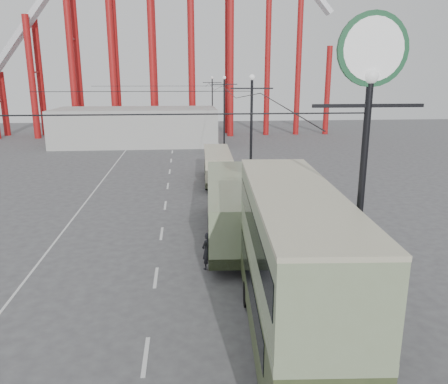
{
  "coord_description": "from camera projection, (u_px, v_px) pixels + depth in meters",
  "views": [
    {
      "loc": [
        0.43,
        -14.95,
        9.05
      ],
      "look_at": [
        2.59,
        8.05,
        3.0
      ],
      "focal_mm": 35.0,
      "sensor_mm": 36.0,
      "label": 1
    }
  ],
  "objects": [
    {
      "name": "lamp_post_distant",
      "position": [
        212.0,
        104.0,
        75.69
      ],
      "size": [
        3.2,
        0.44,
        9.32
      ],
      "color": "black",
      "rests_on": "ground"
    },
    {
      "name": "road_markings",
      "position": [
        169.0,
        192.0,
        35.55
      ],
      "size": [
        12.52,
        120.0,
        0.01
      ],
      "color": "silver",
      "rests_on": "ground"
    },
    {
      "name": "fairground_shed",
      "position": [
        137.0,
        127.0,
        60.75
      ],
      "size": [
        22.0,
        10.0,
        5.0
      ],
      "primitive_type": "cube",
      "color": "#AAAAA5",
      "rests_on": "ground"
    },
    {
      "name": "ground",
      "position": [
        176.0,
        323.0,
        16.65
      ],
      "size": [
        160.0,
        160.0,
        0.0
      ],
      "primitive_type": "plane",
      "color": "#48484A",
      "rests_on": "ground"
    },
    {
      "name": "lamp_post_far",
      "position": [
        224.0,
        114.0,
        54.5
      ],
      "size": [
        3.2,
        0.44,
        9.32
      ],
      "color": "black",
      "rests_on": "ground"
    },
    {
      "name": "single_decker_green",
      "position": [
        232.0,
        206.0,
        25.21
      ],
      "size": [
        3.42,
        12.07,
        3.37
      ],
      "rotation": [
        0.0,
        0.0,
        -0.06
      ],
      "color": "gray",
      "rests_on": "ground"
    },
    {
      "name": "pedestrian",
      "position": [
        207.0,
        251.0,
        21.15
      ],
      "size": [
        0.8,
        0.79,
        1.85
      ],
      "primitive_type": "imported",
      "rotation": [
        0.0,
        0.0,
        3.9
      ],
      "color": "black",
      "rests_on": "ground"
    },
    {
      "name": "lamp_post_near",
      "position": [
        367.0,
        121.0,
        12.28
      ],
      "size": [
        3.2,
        0.44,
        10.8
      ],
      "color": "black",
      "rests_on": "ground"
    },
    {
      "name": "single_decker_cream",
      "position": [
        217.0,
        165.0,
        38.83
      ],
      "size": [
        2.62,
        9.01,
        2.78
      ],
      "rotation": [
        0.0,
        0.0,
        -0.04
      ],
      "color": "#B8B394",
      "rests_on": "ground"
    },
    {
      "name": "lamp_post_mid",
      "position": [
        251.0,
        137.0,
        33.31
      ],
      "size": [
        3.2,
        0.44,
        9.32
      ],
      "color": "black",
      "rests_on": "ground"
    },
    {
      "name": "double_decker_bus",
      "position": [
        292.0,
        264.0,
        14.23
      ],
      "size": [
        3.36,
        10.71,
        5.67
      ],
      "rotation": [
        0.0,
        0.0,
        -0.07
      ],
      "color": "#323F22",
      "rests_on": "ground"
    }
  ]
}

